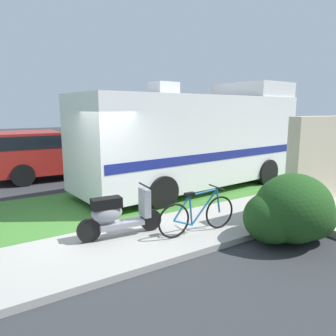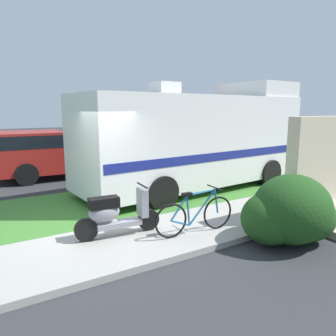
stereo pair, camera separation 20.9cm
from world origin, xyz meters
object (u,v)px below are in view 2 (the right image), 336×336
(scooter, at_px, (115,213))
(bottle_green, at_px, (293,191))
(motorhome_rv, at_px, (197,138))
(pickup_truck_near, at_px, (54,152))
(bicycle, at_px, (195,215))
(bottle_spare, at_px, (278,199))

(scooter, relative_size, bottle_green, 6.76)
(motorhome_rv, distance_m, bottle_green, 3.24)
(motorhome_rv, bearing_deg, pickup_truck_near, 128.87)
(bicycle, height_order, pickup_truck_near, pickup_truck_near)
(bicycle, xyz_separation_m, pickup_truck_near, (-1.01, 7.56, 0.44))
(pickup_truck_near, height_order, bottle_spare, pickup_truck_near)
(scooter, relative_size, bicycle, 0.97)
(motorhome_rv, bearing_deg, bicycle, -126.94)
(scooter, bearing_deg, pickup_truck_near, 86.71)
(scooter, height_order, bottle_spare, scooter)
(scooter, relative_size, bottle_spare, 5.72)
(motorhome_rv, height_order, bottle_green, motorhome_rv)
(motorhome_rv, xyz_separation_m, scooter, (-3.86, -2.57, -1.06))
(pickup_truck_near, xyz_separation_m, bottle_spare, (4.04, -7.07, -0.69))
(pickup_truck_near, distance_m, bottle_spare, 8.17)
(bicycle, distance_m, pickup_truck_near, 7.64)
(bottle_green, bearing_deg, bicycle, -168.21)
(pickup_truck_near, bearing_deg, bicycle, -82.41)
(pickup_truck_near, bearing_deg, motorhome_rv, -51.13)
(bottle_spare, bearing_deg, bottle_green, 18.68)
(scooter, relative_size, pickup_truck_near, 0.32)
(bottle_spare, bearing_deg, bicycle, -170.70)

